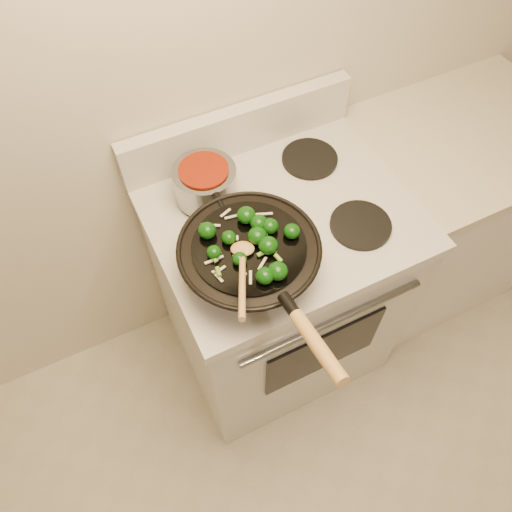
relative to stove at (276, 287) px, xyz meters
name	(u,v)px	position (x,y,z in m)	size (l,w,h in m)	color
stove	(276,287)	(0.00, 0.00, 0.00)	(0.78, 0.67, 1.08)	silver
counter_unit	(435,215)	(0.76, 0.03, -0.01)	(0.76, 0.62, 0.91)	white
wok	(250,258)	(-0.18, -0.16, 0.53)	(0.37, 0.62, 0.21)	black
stirfry	(254,241)	(-0.17, -0.16, 0.59)	(0.26, 0.27, 0.04)	#0B3708
wooden_spoon	(242,267)	(-0.23, -0.23, 0.61)	(0.15, 0.26, 0.11)	#B78648
saucepan	(205,183)	(-0.18, 0.15, 0.52)	(0.19, 0.30, 0.11)	gray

